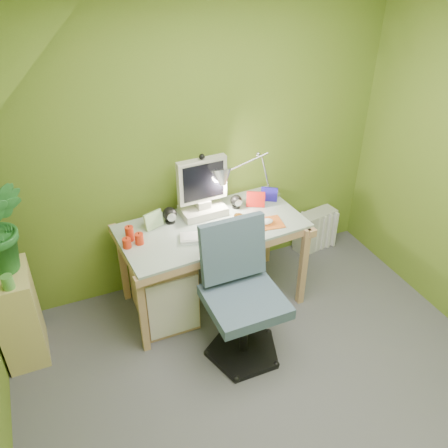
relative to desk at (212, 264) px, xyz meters
name	(u,v)px	position (x,y,z in m)	size (l,w,h in m)	color
floor	(286,416)	(0.02, -1.19, -0.37)	(3.20, 3.20, 0.01)	#4F4F54
ceiling	(334,1)	(0.02, -1.19, 2.03)	(3.20, 3.20, 0.01)	white
wall_back	(193,145)	(0.02, 0.41, 0.83)	(3.20, 0.01, 2.40)	olive
slope_ceiling	(73,189)	(-0.98, -1.19, 1.48)	(1.10, 3.20, 1.10)	white
desk	(212,264)	(0.00, 0.00, 0.00)	(1.36, 0.68, 0.73)	tan
monitor	(202,183)	(0.00, 0.18, 0.63)	(0.39, 0.22, 0.53)	beige
speaker_left	(170,215)	(-0.27, 0.16, 0.43)	(0.11, 0.11, 0.13)	black
speaker_right	(236,202)	(0.27, 0.16, 0.42)	(0.09, 0.09, 0.11)	black
keyboard	(209,236)	(-0.08, -0.14, 0.38)	(0.40, 0.13, 0.02)	white
mousepad	(266,223)	(0.38, -0.14, 0.37)	(0.25, 0.18, 0.01)	#C75C1F
mouse	(266,222)	(0.38, -0.14, 0.38)	(0.11, 0.07, 0.04)	white
amber_tumbler	(238,220)	(0.18, -0.08, 0.41)	(0.07, 0.07, 0.09)	#8C4F14
candle_cluster	(131,237)	(-0.60, 0.01, 0.42)	(0.14, 0.13, 0.11)	red
photo_frame_red	(256,199)	(0.42, 0.12, 0.43)	(0.14, 0.02, 0.12)	red
photo_frame_blue	(269,194)	(0.56, 0.16, 0.42)	(0.13, 0.02, 0.11)	#1E1699
photo_frame_green	(154,220)	(-0.40, 0.14, 0.43)	(0.15, 0.02, 0.13)	#9ABE83
desk_lamp	(257,166)	(0.45, 0.18, 0.69)	(0.60, 0.26, 0.64)	#B2B2B6
side_ledge	(18,315)	(-1.43, 0.01, -0.01)	(0.26, 0.41, 0.71)	tan
green_cup	(8,282)	(-1.41, -0.14, 0.39)	(0.07, 0.07, 0.09)	#4D933D
task_chair	(245,299)	(-0.01, -0.61, 0.15)	(0.57, 0.57, 1.03)	#3E5366
radiator	(315,230)	(1.16, 0.31, -0.17)	(0.38, 0.15, 0.38)	silver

